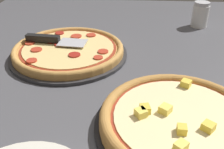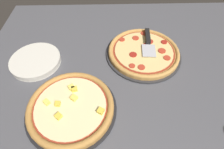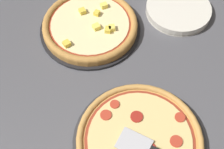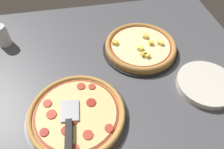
{
  "view_description": "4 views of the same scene",
  "coord_description": "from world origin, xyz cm",
  "px_view_note": "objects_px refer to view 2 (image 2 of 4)",
  "views": [
    {
      "loc": [
        69.02,
        8.19,
        36.98
      ],
      "look_at": [
        11.27,
        3.73,
        3.0
      ],
      "focal_mm": 42.0,
      "sensor_mm": 36.0,
      "label": 1
    },
    {
      "loc": [
        12.62,
        51.59,
        60.94
      ],
      "look_at": [
        11.27,
        3.73,
        3.0
      ],
      "focal_mm": 28.0,
      "sensor_mm": 36.0,
      "label": 2
    },
    {
      "loc": [
        -36.34,
        -16.45,
        82.75
      ],
      "look_at": [
        11.27,
        3.73,
        3.0
      ],
      "focal_mm": 50.0,
      "sensor_mm": 36.0,
      "label": 3
    },
    {
      "loc": [
        0.31,
        -53.05,
        69.76
      ],
      "look_at": [
        11.27,
        3.73,
        3.0
      ],
      "focal_mm": 35.0,
      "sensor_mm": 36.0,
      "label": 4
    }
  ],
  "objects_px": {
    "pizza_front": "(144,51)",
    "pizza_back": "(71,107)",
    "serving_spatula": "(148,39)",
    "plate_stack": "(36,61)"
  },
  "relations": [
    {
      "from": "pizza_front",
      "to": "plate_stack",
      "type": "height_order",
      "value": "pizza_front"
    },
    {
      "from": "pizza_front",
      "to": "pizza_back",
      "type": "bearing_deg",
      "value": 43.1
    },
    {
      "from": "serving_spatula",
      "to": "plate_stack",
      "type": "distance_m",
      "value": 0.56
    },
    {
      "from": "pizza_front",
      "to": "pizza_back",
      "type": "height_order",
      "value": "pizza_back"
    },
    {
      "from": "pizza_front",
      "to": "pizza_back",
      "type": "relative_size",
      "value": 1.06
    },
    {
      "from": "pizza_back",
      "to": "plate_stack",
      "type": "distance_m",
      "value": 0.33
    },
    {
      "from": "pizza_front",
      "to": "plate_stack",
      "type": "distance_m",
      "value": 0.52
    },
    {
      "from": "pizza_front",
      "to": "serving_spatula",
      "type": "relative_size",
      "value": 1.73
    },
    {
      "from": "serving_spatula",
      "to": "plate_stack",
      "type": "relative_size",
      "value": 0.86
    },
    {
      "from": "serving_spatula",
      "to": "plate_stack",
      "type": "height_order",
      "value": "serving_spatula"
    }
  ]
}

